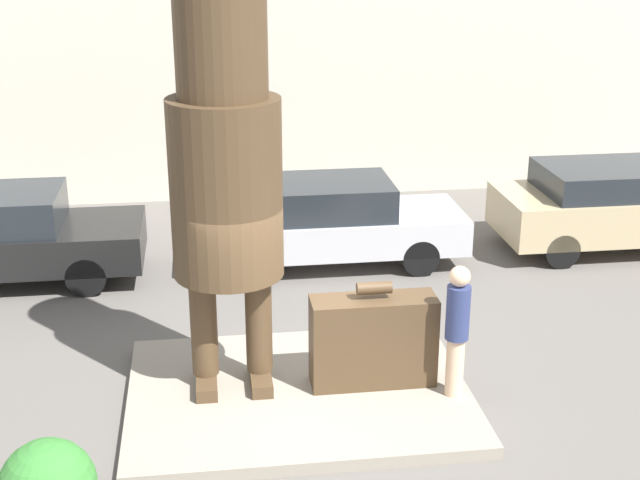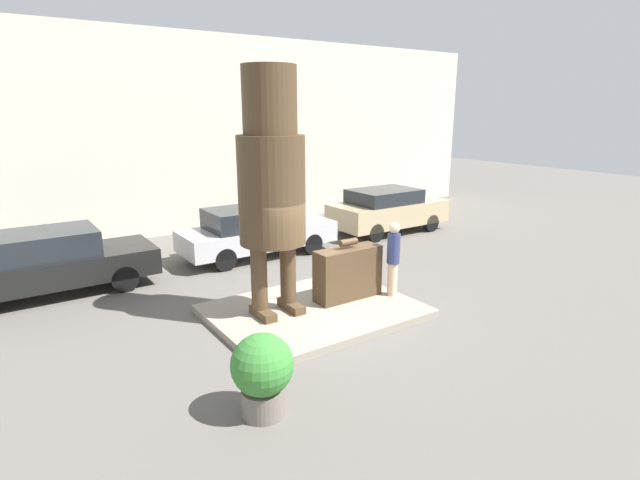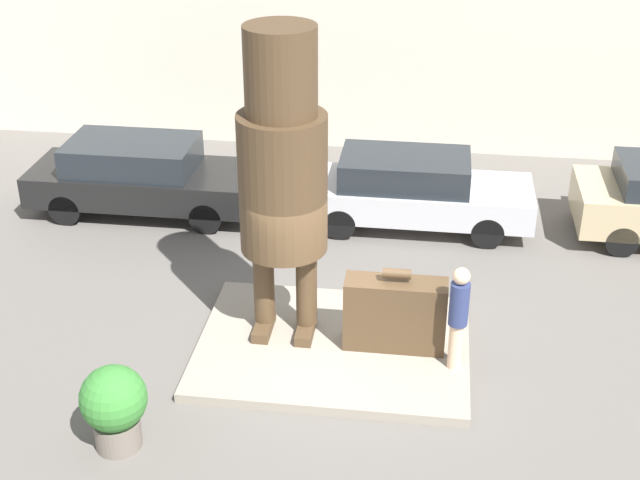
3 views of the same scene
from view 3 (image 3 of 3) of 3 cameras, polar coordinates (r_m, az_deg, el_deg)
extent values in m
plane|color=#605B56|center=(14.23, 0.85, -7.09)|extent=(60.00, 60.00, 0.00)
cube|color=gray|center=(14.19, 0.85, -6.83)|extent=(4.25, 3.26, 0.15)
cube|color=beige|center=(21.16, 3.96, 14.77)|extent=(28.00, 0.60, 6.81)
cube|color=#4C3823|center=(14.39, -3.61, -5.57)|extent=(0.26, 0.76, 0.17)
cube|color=#4C3823|center=(14.29, -0.92, -5.78)|extent=(0.26, 0.76, 0.17)
cylinder|color=#4C3823|center=(14.09, -3.61, -2.76)|extent=(0.33, 0.33, 1.33)
cylinder|color=#4C3823|center=(13.99, -0.87, -2.96)|extent=(0.33, 0.33, 1.33)
cylinder|color=#4C3823|center=(13.24, -2.38, 3.64)|extent=(1.33, 1.33, 2.15)
cylinder|color=#4C3823|center=(12.64, -2.54, 10.76)|extent=(1.05, 1.05, 1.29)
cube|color=#4C3823|center=(13.81, 4.82, -4.74)|extent=(1.57, 0.52, 1.16)
cylinder|color=#4C3823|center=(13.44, 4.94, -2.16)|extent=(0.43, 0.15, 0.15)
cylinder|color=beige|center=(13.56, 8.68, -6.67)|extent=(0.22, 0.22, 0.77)
cylinder|color=navy|center=(13.17, 8.90, -4.07)|extent=(0.29, 0.29, 0.68)
sphere|color=beige|center=(12.93, 9.05, -2.30)|extent=(0.26, 0.26, 0.26)
cube|color=black|center=(18.72, -11.09, 3.60)|extent=(4.68, 1.79, 0.63)
cube|color=#1E2328|center=(18.56, -11.95, 5.35)|extent=(2.58, 1.62, 0.59)
cylinder|color=black|center=(19.16, -6.14, 3.52)|extent=(0.64, 0.18, 0.64)
cylinder|color=black|center=(17.75, -7.33, 1.40)|extent=(0.64, 0.18, 0.64)
cylinder|color=black|center=(20.02, -14.27, 3.89)|extent=(0.64, 0.18, 0.64)
cylinder|color=black|center=(18.68, -15.99, 1.88)|extent=(0.64, 0.18, 0.64)
cube|color=#B7B7BC|center=(17.88, 6.11, 2.73)|extent=(4.60, 1.71, 0.61)
cube|color=#1E2328|center=(17.64, 5.46, 4.51)|extent=(2.53, 1.54, 0.57)
cylinder|color=black|center=(18.73, 10.52, 2.59)|extent=(0.63, 0.18, 0.63)
cylinder|color=black|center=(17.36, 10.67, 0.47)|extent=(0.63, 0.18, 0.63)
cylinder|color=black|center=(18.78, 1.81, 3.13)|extent=(0.63, 0.18, 0.63)
cylinder|color=black|center=(17.40, 1.27, 1.05)|extent=(0.63, 0.18, 0.63)
cylinder|color=black|center=(19.22, 17.96, 2.29)|extent=(0.62, 0.18, 0.62)
cylinder|color=black|center=(17.71, 18.75, -0.06)|extent=(0.62, 0.18, 0.62)
cylinder|color=#70665B|center=(12.63, -12.80, -11.96)|extent=(0.63, 0.63, 0.41)
sphere|color=#387F33|center=(12.27, -13.09, -9.84)|extent=(0.90, 0.90, 0.90)
camera|label=1|loc=(3.85, -36.10, -17.15)|focal=50.00mm
camera|label=2|loc=(8.54, -49.30, -9.73)|focal=28.00mm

